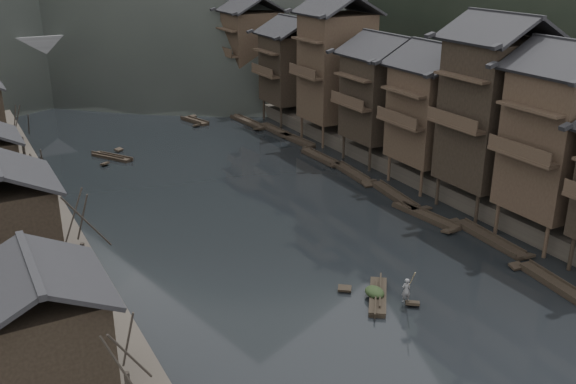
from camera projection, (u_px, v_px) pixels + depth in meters
water at (358, 283)px, 43.60m from camera, size 300.00×300.00×0.00m
right_bank at (401, 99)px, 91.66m from camera, size 40.00×200.00×1.80m
stilt_houses at (394, 77)px, 63.90m from camera, size 9.00×67.60×16.81m
bare_trees at (66, 205)px, 40.11m from camera, size 3.91×41.01×7.82m
moored_sampans at (322, 156)px, 68.96m from camera, size 3.25×67.17×0.47m
midriver_boats at (156, 127)px, 80.23m from camera, size 16.15×24.58×0.44m
stone_bridge at (98, 56)px, 100.63m from camera, size 40.00×6.00×9.00m
hero_sampan at (378, 296)px, 41.64m from camera, size 3.83×4.64×0.44m
cargo_heap at (375, 287)px, 41.53m from camera, size 1.14×1.49×0.68m
boatman at (406, 287)px, 40.57m from camera, size 0.69×0.54×1.68m
bamboo_pole at (412, 250)px, 39.74m from camera, size 1.34×2.53×3.44m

